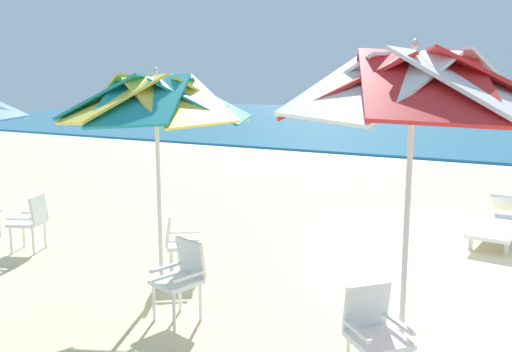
# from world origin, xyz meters

# --- Properties ---
(ground_plane) EXTENTS (80.00, 80.00, 0.00)m
(ground_plane) POSITION_xyz_m (0.00, 0.00, 0.00)
(ground_plane) COLOR beige
(beach_umbrella_0) EXTENTS (2.43, 2.43, 2.89)m
(beach_umbrella_0) POSITION_xyz_m (-0.64, -2.68, 2.50)
(beach_umbrella_0) COLOR silver
(beach_umbrella_0) RESTS_ON ground
(plastic_chair_0) EXTENTS (0.63, 0.63, 0.87)m
(plastic_chair_0) POSITION_xyz_m (-0.75, -3.13, 0.50)
(plastic_chair_0) COLOR white
(plastic_chair_0) RESTS_ON ground
(beach_umbrella_1) EXTENTS (2.31, 2.31, 2.71)m
(beach_umbrella_1) POSITION_xyz_m (-3.69, -2.34, 2.33)
(beach_umbrella_1) COLOR silver
(beach_umbrella_1) RESTS_ON ground
(plastic_chair_1) EXTENTS (0.63, 0.62, 0.87)m
(plastic_chair_1) POSITION_xyz_m (-3.77, -1.87, 0.50)
(plastic_chair_1) COLOR white
(plastic_chair_1) RESTS_ON ground
(plastic_chair_2) EXTENTS (0.53, 0.56, 0.87)m
(plastic_chair_2) POSITION_xyz_m (-2.95, -2.89, 0.50)
(plastic_chair_2) COLOR white
(plastic_chair_2) RESTS_ON ground
(plastic_chair_4) EXTENTS (0.60, 0.58, 0.87)m
(plastic_chair_4) POSITION_xyz_m (-6.40, -2.09, 0.50)
(plastic_chair_4) COLOR white
(plastic_chair_4) RESTS_ON ground
(sun_lounger_1) EXTENTS (0.80, 2.19, 0.62)m
(sun_lounger_1) POSITION_xyz_m (-0.29, 2.12, 0.28)
(sun_lounger_1) COLOR white
(sun_lounger_1) RESTS_ON ground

